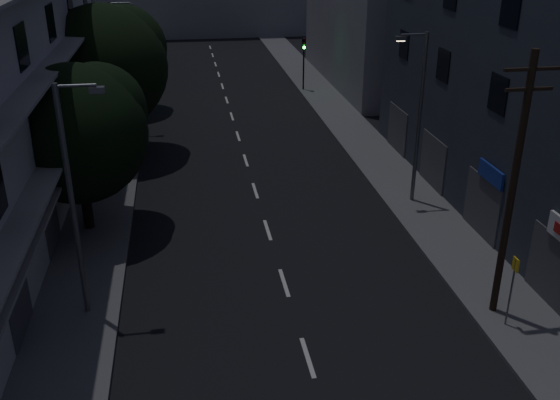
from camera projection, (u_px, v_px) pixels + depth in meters
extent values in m
plane|color=black|center=(245.00, 157.00, 36.26)|extent=(160.00, 160.00, 0.00)
cube|color=#565659|center=(112.00, 163.00, 35.14)|extent=(3.00, 90.00, 0.15)
cube|color=#565659|center=(369.00, 149.00, 37.31)|extent=(3.00, 90.00, 0.15)
cube|color=beige|center=(308.00, 357.00, 19.57)|extent=(0.15, 2.00, 0.01)
cube|color=beige|center=(284.00, 283.00, 23.63)|extent=(0.15, 2.00, 0.01)
cube|color=beige|center=(268.00, 230.00, 27.69)|extent=(0.15, 2.00, 0.01)
cube|color=beige|center=(255.00, 191.00, 31.74)|extent=(0.15, 2.00, 0.01)
cube|color=beige|center=(246.00, 160.00, 35.80)|extent=(0.15, 2.00, 0.01)
cube|color=beige|center=(238.00, 136.00, 39.86)|extent=(0.15, 2.00, 0.01)
cube|color=beige|center=(232.00, 116.00, 43.92)|extent=(0.15, 2.00, 0.01)
cube|color=beige|center=(227.00, 100.00, 47.98)|extent=(0.15, 2.00, 0.01)
cube|color=beige|center=(222.00, 86.00, 52.04)|extent=(0.15, 2.00, 0.01)
cube|color=beige|center=(219.00, 74.00, 56.10)|extent=(0.15, 2.00, 0.01)
cube|color=beige|center=(215.00, 64.00, 60.15)|extent=(0.15, 2.00, 0.01)
cube|color=beige|center=(213.00, 55.00, 64.21)|extent=(0.15, 2.00, 0.01)
cube|color=beige|center=(210.00, 47.00, 68.27)|extent=(0.15, 2.00, 0.01)
cube|color=black|center=(15.00, 285.00, 19.71)|extent=(0.06, 1.60, 1.60)
cube|color=black|center=(49.00, 207.00, 25.13)|extent=(0.06, 1.60, 1.60)
cube|color=black|center=(70.00, 157.00, 30.54)|extent=(0.06, 1.60, 1.60)
cube|color=black|center=(85.00, 121.00, 35.95)|extent=(0.06, 1.60, 1.60)
cube|color=black|center=(97.00, 95.00, 41.36)|extent=(0.06, 1.60, 1.60)
cube|color=black|center=(36.00, 131.00, 23.82)|extent=(0.06, 1.60, 1.60)
cube|color=black|center=(61.00, 93.00, 29.23)|extent=(0.06, 1.60, 1.60)
cube|color=black|center=(78.00, 66.00, 34.65)|extent=(0.06, 1.60, 1.60)
cube|color=black|center=(91.00, 47.00, 40.06)|extent=(0.06, 1.60, 1.60)
cube|color=black|center=(22.00, 46.00, 22.52)|extent=(0.06, 1.60, 1.60)
cube|color=black|center=(51.00, 22.00, 27.93)|extent=(0.06, 1.60, 1.60)
cube|color=black|center=(70.00, 6.00, 33.34)|extent=(0.06, 1.60, 1.60)
cube|color=gray|center=(65.00, 136.00, 27.09)|extent=(1.00, 32.40, 0.12)
cube|color=gray|center=(55.00, 62.00, 25.78)|extent=(1.00, 32.40, 0.12)
cube|color=gray|center=(66.00, 156.00, 27.44)|extent=(0.80, 32.40, 0.12)
cube|color=#424247|center=(19.00, 301.00, 19.96)|extent=(0.06, 2.40, 2.40)
cube|color=#424247|center=(51.00, 220.00, 25.37)|extent=(0.06, 2.40, 2.40)
cube|color=#424247|center=(72.00, 168.00, 30.78)|extent=(0.06, 2.40, 2.40)
cube|color=#424247|center=(87.00, 131.00, 36.19)|extent=(0.06, 2.40, 2.40)
cube|color=#424247|center=(98.00, 104.00, 41.61)|extent=(0.06, 2.40, 2.40)
cube|color=#2A2F39|center=(558.00, 107.00, 25.83)|extent=(6.00, 28.00, 11.00)
cube|color=black|center=(498.00, 94.00, 24.62)|extent=(0.06, 1.40, 1.50)
cube|color=black|center=(443.00, 65.00, 29.58)|extent=(0.06, 1.40, 1.50)
cube|color=black|center=(404.00, 45.00, 34.54)|extent=(0.06, 1.40, 1.50)
cube|color=black|center=(511.00, 7.00, 23.27)|extent=(0.06, 1.40, 1.50)
cube|color=#424247|center=(553.00, 272.00, 21.65)|extent=(0.06, 3.00, 2.60)
cube|color=#424247|center=(482.00, 207.00, 26.61)|extent=(0.06, 3.00, 2.60)
cube|color=#424247|center=(433.00, 162.00, 31.57)|extent=(0.06, 3.00, 2.60)
cube|color=#424247|center=(397.00, 129.00, 36.53)|extent=(0.06, 3.00, 2.60)
cube|color=navy|center=(491.00, 174.00, 25.46)|extent=(0.12, 2.00, 0.70)
cube|color=slate|center=(367.00, 3.00, 50.68)|extent=(6.00, 20.00, 13.00)
cylinder|color=black|center=(84.00, 186.00, 26.84)|extent=(0.44, 0.44, 3.92)
sphere|color=black|center=(77.00, 134.00, 25.89)|extent=(5.88, 5.88, 5.88)
sphere|color=black|center=(98.00, 111.00, 26.38)|extent=(4.11, 4.11, 4.11)
sphere|color=black|center=(55.00, 129.00, 25.07)|extent=(3.82, 3.82, 3.82)
cylinder|color=black|center=(111.00, 115.00, 35.53)|extent=(0.44, 0.44, 4.57)
sphere|color=black|center=(105.00, 67.00, 34.41)|extent=(6.88, 6.88, 6.88)
sphere|color=black|center=(124.00, 48.00, 34.99)|extent=(4.82, 4.82, 4.82)
sphere|color=black|center=(86.00, 61.00, 33.46)|extent=(4.47, 4.47, 4.47)
cylinder|color=black|center=(120.00, 84.00, 44.14)|extent=(0.44, 0.44, 3.81)
sphere|color=black|center=(117.00, 51.00, 43.21)|extent=(5.69, 5.69, 5.69)
sphere|color=black|center=(129.00, 39.00, 43.69)|extent=(3.98, 3.98, 3.98)
sphere|color=black|center=(105.00, 47.00, 42.42)|extent=(3.70, 3.70, 3.70)
cylinder|color=black|center=(304.00, 70.00, 49.79)|extent=(0.12, 0.12, 3.20)
cube|color=black|center=(304.00, 44.00, 48.96)|extent=(0.28, 0.22, 0.90)
sphere|color=black|center=(304.00, 40.00, 48.69)|extent=(0.22, 0.22, 0.22)
sphere|color=#3F330C|center=(304.00, 44.00, 48.81)|extent=(0.22, 0.22, 0.22)
sphere|color=#0CFF26|center=(304.00, 47.00, 48.93)|extent=(0.22, 0.22, 0.22)
cylinder|color=black|center=(140.00, 75.00, 47.92)|extent=(0.12, 0.12, 3.20)
cube|color=black|center=(137.00, 48.00, 47.09)|extent=(0.28, 0.22, 0.90)
sphere|color=black|center=(137.00, 44.00, 46.82)|extent=(0.22, 0.22, 0.22)
sphere|color=#3F330C|center=(137.00, 48.00, 46.94)|extent=(0.22, 0.22, 0.22)
sphere|color=#0CFF26|center=(138.00, 52.00, 47.06)|extent=(0.22, 0.22, 0.22)
cylinder|color=slate|center=(72.00, 206.00, 20.06)|extent=(0.18, 0.18, 8.00)
cylinder|color=slate|center=(76.00, 86.00, 18.56)|extent=(1.20, 0.10, 0.10)
cube|color=slate|center=(97.00, 90.00, 18.71)|extent=(0.45, 0.25, 0.18)
cube|color=#4C4C4C|center=(97.00, 93.00, 18.75)|extent=(0.35, 0.18, 0.04)
cylinder|color=#56595E|center=(419.00, 120.00, 28.74)|extent=(0.18, 0.18, 8.00)
cylinder|color=#56595E|center=(414.00, 34.00, 27.06)|extent=(1.20, 0.10, 0.10)
cube|color=#56595E|center=(401.00, 38.00, 27.04)|extent=(0.45, 0.25, 0.18)
cube|color=#FFD88C|center=(400.00, 41.00, 27.08)|extent=(0.35, 0.18, 0.04)
cylinder|color=#53565A|center=(116.00, 68.00, 39.11)|extent=(0.18, 0.18, 8.00)
cylinder|color=#53565A|center=(120.00, 3.00, 37.61)|extent=(1.20, 0.10, 0.10)
cube|color=#53565A|center=(130.00, 5.00, 37.76)|extent=(0.45, 0.25, 0.18)
cube|color=#4C4C4C|center=(130.00, 7.00, 37.80)|extent=(0.35, 0.18, 0.04)
cylinder|color=black|center=(512.00, 191.00, 19.91)|extent=(0.24, 0.24, 9.00)
cube|color=black|center=(532.00, 69.00, 18.32)|extent=(1.80, 0.10, 0.10)
cube|color=black|center=(529.00, 89.00, 18.57)|extent=(1.50, 0.10, 0.10)
cylinder|color=#595B60|center=(511.00, 292.00, 20.43)|extent=(0.06, 0.06, 2.50)
cube|color=yellow|center=(516.00, 265.00, 20.00)|extent=(0.05, 0.35, 0.45)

